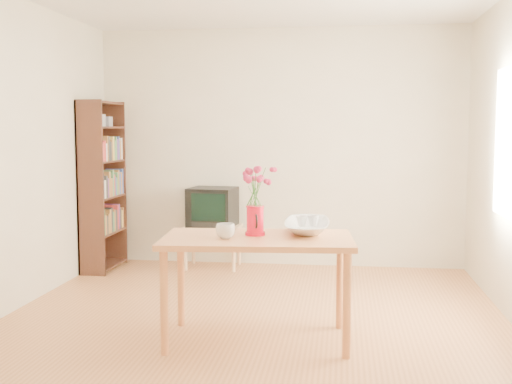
# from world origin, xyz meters

# --- Properties ---
(room) EXTENTS (4.50, 4.50, 4.50)m
(room) POSITION_xyz_m (0.03, 0.00, 1.30)
(room) COLOR #B16D3E
(room) RESTS_ON ground
(table) EXTENTS (1.38, 0.86, 0.75)m
(table) POSITION_xyz_m (0.10, -0.37, 0.66)
(table) COLOR #C77744
(table) RESTS_ON ground
(tv_stand) EXTENTS (0.60, 0.45, 0.46)m
(tv_stand) POSITION_xyz_m (-0.70, 1.97, 0.39)
(tv_stand) COLOR #DEAE7D
(tv_stand) RESTS_ON ground
(bookshelf) EXTENTS (0.28, 0.70, 1.80)m
(bookshelf) POSITION_xyz_m (-1.85, 1.75, 0.84)
(bookshelf) COLOR #331911
(bookshelf) RESTS_ON ground
(pitcher) EXTENTS (0.14, 0.22, 0.21)m
(pitcher) POSITION_xyz_m (0.08, -0.30, 0.85)
(pitcher) COLOR red
(pitcher) RESTS_ON table
(flowers) EXTENTS (0.24, 0.24, 0.34)m
(flowers) POSITION_xyz_m (0.08, -0.30, 1.12)
(flowers) COLOR #BD2C56
(flowers) RESTS_ON pitcher
(mug) EXTENTS (0.19, 0.19, 0.11)m
(mug) POSITION_xyz_m (-0.11, -0.47, 0.80)
(mug) COLOR white
(mug) RESTS_ON table
(bowl) EXTENTS (0.51, 0.51, 0.46)m
(bowl) POSITION_xyz_m (0.43, -0.09, 0.98)
(bowl) COLOR white
(bowl) RESTS_ON table
(teacup_a) EXTENTS (0.10, 0.10, 0.07)m
(teacup_a) POSITION_xyz_m (0.39, -0.09, 0.94)
(teacup_a) COLOR white
(teacup_a) RESTS_ON bowl
(teacup_b) EXTENTS (0.08, 0.08, 0.07)m
(teacup_b) POSITION_xyz_m (0.48, -0.07, 0.94)
(teacup_b) COLOR white
(teacup_b) RESTS_ON bowl
(television) EXTENTS (0.52, 0.49, 0.41)m
(television) POSITION_xyz_m (-0.70, 1.98, 0.67)
(television) COLOR black
(television) RESTS_ON tv_stand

